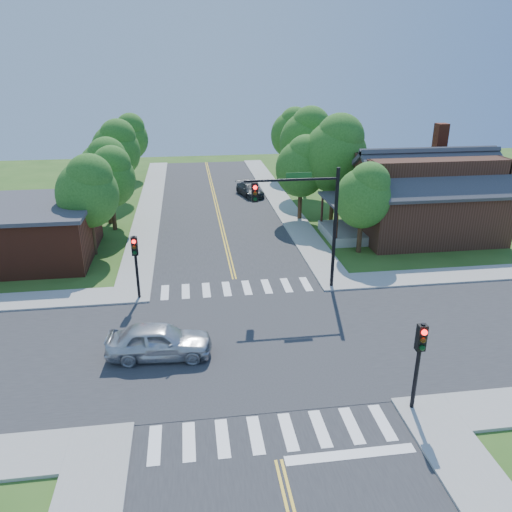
{
  "coord_description": "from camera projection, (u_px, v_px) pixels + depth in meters",
  "views": [
    {
      "loc": [
        -2.59,
        -20.42,
        12.72
      ],
      "look_at": [
        1.1,
        5.79,
        2.2
      ],
      "focal_mm": 35.0,
      "sensor_mm": 36.0,
      "label": 1
    }
  ],
  "objects": [
    {
      "name": "tree_e_d",
      "position": [
        293.0,
        132.0,
        54.96
      ],
      "size": [
        4.63,
        4.4,
        7.87
      ],
      "color": "#382314",
      "rests_on": "ground"
    },
    {
      "name": "crosswalk_south",
      "position": [
        272.0,
        433.0,
        18.11
      ],
      "size": [
        8.85,
        2.0,
        0.01
      ],
      "color": "white",
      "rests_on": "ground"
    },
    {
      "name": "road_ns",
      "position": [
        250.0,
        344.0,
        23.82
      ],
      "size": [
        10.0,
        90.0,
        0.04
      ],
      "primitive_type": "cube",
      "color": "#2D2D30",
      "rests_on": "ground"
    },
    {
      "name": "sidewalk_nw",
      "position": [
        7.0,
        245.0,
        36.31
      ],
      "size": [
        40.0,
        40.0,
        0.14
      ],
      "color": "#9E9B93",
      "rests_on": "ground"
    },
    {
      "name": "tree_w_b",
      "position": [
        105.0,
        168.0,
        39.52
      ],
      "size": [
        4.16,
        3.95,
        7.08
      ],
      "color": "#382314",
      "rests_on": "ground"
    },
    {
      "name": "tree_e_a",
      "position": [
        364.0,
        194.0,
        33.57
      ],
      "size": [
        3.77,
        3.58,
        6.4
      ],
      "color": "#382314",
      "rests_on": "ground"
    },
    {
      "name": "ground",
      "position": [
        250.0,
        344.0,
        23.83
      ],
      "size": [
        100.0,
        100.0,
        0.0
      ],
      "primitive_type": "plane",
      "color": "#315A1C",
      "rests_on": "ground"
    },
    {
      "name": "tree_e_b",
      "position": [
        336.0,
        152.0,
        39.64
      ],
      "size": [
        5.19,
        4.93,
        8.82
      ],
      "color": "#382314",
      "rests_on": "ground"
    },
    {
      "name": "car_silver",
      "position": [
        159.0,
        341.0,
        22.53
      ],
      "size": [
        2.64,
        5.02,
        1.61
      ],
      "primitive_type": "imported",
      "rotation": [
        0.0,
        0.0,
        1.49
      ],
      "color": "silver",
      "rests_on": "ground"
    },
    {
      "name": "car_dgrey",
      "position": [
        250.0,
        190.0,
        49.16
      ],
      "size": [
        3.88,
        5.09,
        1.22
      ],
      "primitive_type": "imported",
      "rotation": [
        0.0,
        0.0,
        0.27
      ],
      "color": "#2C2F31",
      "rests_on": "ground"
    },
    {
      "name": "signal_pole_se",
      "position": [
        420.0,
        351.0,
        18.39
      ],
      "size": [
        0.34,
        0.42,
        3.8
      ],
      "color": "black",
      "rests_on": "ground"
    },
    {
      "name": "tree_e_c",
      "position": [
        307.0,
        138.0,
        47.2
      ],
      "size": [
        5.09,
        4.84,
        8.66
      ],
      "color": "#382314",
      "rests_on": "ground"
    },
    {
      "name": "signal_mast_ne",
      "position": [
        307.0,
        210.0,
        27.68
      ],
      "size": [
        5.3,
        0.42,
        7.2
      ],
      "color": "black",
      "rests_on": "ground"
    },
    {
      "name": "intersection_patch",
      "position": [
        250.0,
        344.0,
        23.83
      ],
      "size": [
        10.2,
        10.2,
        0.06
      ],
      "primitive_type": "cube",
      "color": "#2D2D30",
      "rests_on": "ground"
    },
    {
      "name": "tree_house",
      "position": [
        302.0,
        165.0,
        40.42
      ],
      "size": [
        4.18,
        3.97,
        7.11
      ],
      "color": "#382314",
      "rests_on": "ground"
    },
    {
      "name": "tree_w_c",
      "position": [
        116.0,
        147.0,
        46.23
      ],
      "size": [
        4.5,
        4.27,
        7.65
      ],
      "color": "#382314",
      "rests_on": "ground"
    },
    {
      "name": "road_ew",
      "position": [
        250.0,
        344.0,
        23.82
      ],
      "size": [
        90.0,
        10.0,
        0.04
      ],
      "primitive_type": "cube",
      "color": "#2D2D30",
      "rests_on": "ground"
    },
    {
      "name": "tree_w_d",
      "position": [
        129.0,
        136.0,
        55.08
      ],
      "size": [
        4.25,
        4.03,
        7.22
      ],
      "color": "#382314",
      "rests_on": "ground"
    },
    {
      "name": "tree_bldg",
      "position": [
        110.0,
        176.0,
        38.07
      ],
      "size": [
        3.93,
        3.74,
        6.69
      ],
      "color": "#382314",
      "rests_on": "ground"
    },
    {
      "name": "centerline",
      "position": [
        250.0,
        343.0,
        23.81
      ],
      "size": [
        0.3,
        90.0,
        0.01
      ],
      "color": "yellow",
      "rests_on": "ground"
    },
    {
      "name": "house_ne",
      "position": [
        424.0,
        192.0,
        37.65
      ],
      "size": [
        13.05,
        8.8,
        7.11
      ],
      "color": "#381D13",
      "rests_on": "ground"
    },
    {
      "name": "stop_bar",
      "position": [
        350.0,
        455.0,
        17.16
      ],
      "size": [
        4.6,
        0.45,
        0.09
      ],
      "primitive_type": "cube",
      "color": "white",
      "rests_on": "ground"
    },
    {
      "name": "signal_pole_nw",
      "position": [
        135.0,
        256.0,
        27.25
      ],
      "size": [
        0.34,
        0.42,
        3.8
      ],
      "color": "black",
      "rests_on": "ground"
    },
    {
      "name": "sidewalk_ne",
      "position": [
        418.0,
        226.0,
        40.4
      ],
      "size": [
        40.0,
        40.0,
        0.14
      ],
      "color": "#9E9B93",
      "rests_on": "ground"
    },
    {
      "name": "tree_w_a",
      "position": [
        88.0,
        190.0,
        33.07
      ],
      "size": [
        4.13,
        3.92,
        7.02
      ],
      "color": "#382314",
      "rests_on": "ground"
    },
    {
      "name": "crosswalk_north",
      "position": [
        237.0,
        288.0,
        29.52
      ],
      "size": [
        8.85,
        2.0,
        0.01
      ],
      "color": "white",
      "rests_on": "ground"
    },
    {
      "name": "building_nw",
      "position": [
        15.0,
        232.0,
        33.44
      ],
      "size": [
        10.4,
        8.4,
        3.73
      ],
      "color": "maroon",
      "rests_on": "ground"
    }
  ]
}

